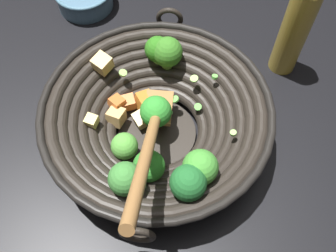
{
  "coord_description": "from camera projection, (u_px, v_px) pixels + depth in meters",
  "views": [
    {
      "loc": [
        0.03,
        0.35,
        0.64
      ],
      "look_at": [
        -0.02,
        0.0,
        0.03
      ],
      "focal_mm": 41.26,
      "sensor_mm": 36.0,
      "label": 1
    }
  ],
  "objects": [
    {
      "name": "ground_plane",
      "position": [
        157.0,
        135.0,
        0.73
      ],
      "size": [
        4.0,
        4.0,
        0.0
      ],
      "primitive_type": "plane",
      "color": "black"
    },
    {
      "name": "wok",
      "position": [
        157.0,
        118.0,
        0.67
      ],
      "size": [
        0.4,
        0.46,
        0.24
      ],
      "color": "black",
      "rests_on": "ground"
    },
    {
      "name": "cooking_oil_bottle",
      "position": [
        295.0,
        28.0,
        0.72
      ],
      "size": [
        0.05,
        0.05,
        0.26
      ],
      "color": "gold",
      "rests_on": "ground"
    }
  ]
}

